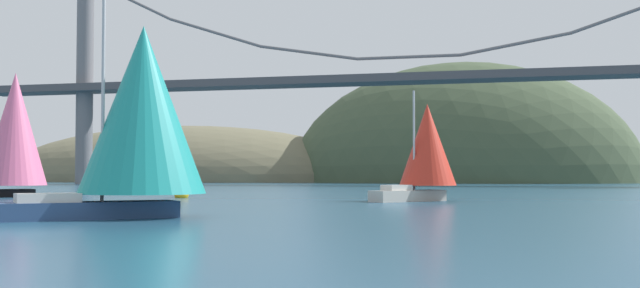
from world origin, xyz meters
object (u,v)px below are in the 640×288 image
object	(u,v)px
sailboat_pink_spinnaker	(13,132)
sailboat_scarlet_sail	(426,148)
sailboat_teal_sail	(140,115)
channel_buoy	(181,193)

from	to	relation	value
sailboat_pink_spinnaker	sailboat_scarlet_sail	world-z (taller)	sailboat_pink_spinnaker
sailboat_scarlet_sail	sailboat_teal_sail	bearing A→B (deg)	-113.17
sailboat_pink_spinnaker	channel_buoy	xyz separation A→B (m)	(13.81, 0.94, -4.69)
sailboat_pink_spinnaker	sailboat_scarlet_sail	size ratio (longest dim) A/B	1.42
sailboat_teal_sail	sailboat_scarlet_sail	size ratio (longest dim) A/B	1.26
sailboat_pink_spinnaker	sailboat_teal_sail	size ratio (longest dim) A/B	1.13
sailboat_pink_spinnaker	channel_buoy	world-z (taller)	sailboat_pink_spinnaker
channel_buoy	sailboat_teal_sail	bearing A→B (deg)	-69.29
sailboat_scarlet_sail	channel_buoy	xyz separation A→B (m)	(-18.37, 1.89, -3.10)
sailboat_pink_spinnaker	channel_buoy	bearing A→B (deg)	3.88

